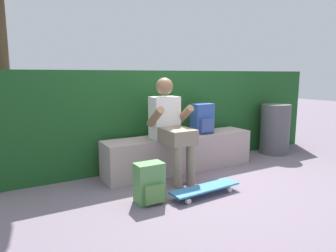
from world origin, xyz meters
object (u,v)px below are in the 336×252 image
object	(u,v)px
backpack_on_bench	(203,119)
person_skater	(170,125)
backpack_on_ground	(150,183)
trash_bin	(275,129)
bench_main	(180,153)
skateboard_near_person	(205,188)

from	to	relation	value
backpack_on_bench	person_skater	bearing A→B (deg)	-162.12
backpack_on_ground	trash_bin	distance (m)	2.71
backpack_on_bench	bench_main	bearing A→B (deg)	178.43
backpack_on_bench	trash_bin	distance (m)	1.47
bench_main	backpack_on_ground	xyz separation A→B (m)	(-0.82, -0.73, -0.04)
bench_main	backpack_on_bench	distance (m)	0.55
backpack_on_ground	trash_bin	xyz separation A→B (m)	(2.60, 0.74, 0.20)
skateboard_near_person	backpack_on_bench	bearing A→B (deg)	56.03
person_skater	backpack_on_ground	xyz separation A→B (m)	(-0.54, -0.52, -0.47)
bench_main	trash_bin	distance (m)	1.79
bench_main	backpack_on_bench	bearing A→B (deg)	-1.57
person_skater	skateboard_near_person	bearing A→B (deg)	-86.46
person_skater	backpack_on_bench	bearing A→B (deg)	17.88
backpack_on_bench	backpack_on_ground	xyz separation A→B (m)	(-1.16, -0.72, -0.47)
person_skater	skateboard_near_person	xyz separation A→B (m)	(0.04, -0.66, -0.59)
skateboard_near_person	person_skater	bearing A→B (deg)	93.54
backpack_on_ground	trash_bin	bearing A→B (deg)	15.82
backpack_on_ground	skateboard_near_person	bearing A→B (deg)	-13.04
bench_main	skateboard_near_person	bearing A→B (deg)	-105.13
person_skater	backpack_on_ground	bearing A→B (deg)	-135.95
bench_main	backpack_on_bench	size ratio (longest dim) A/B	5.19
bench_main	skateboard_near_person	world-z (taller)	bench_main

